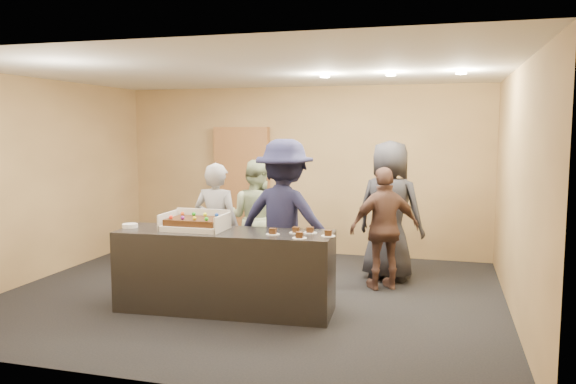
# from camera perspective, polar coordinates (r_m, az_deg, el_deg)

# --- Properties ---
(room) EXTENTS (6.04, 6.00, 2.70)m
(room) POSITION_cam_1_polar(r_m,az_deg,el_deg) (6.77, -3.84, 0.69)
(room) COLOR black
(room) RESTS_ON ground
(serving_counter) EXTENTS (2.44, 0.85, 0.90)m
(serving_counter) POSITION_cam_1_polar(r_m,az_deg,el_deg) (6.36, -6.41, -7.96)
(serving_counter) COLOR black
(serving_counter) RESTS_ON floor
(storage_cabinet) EXTENTS (0.93, 0.15, 2.06)m
(storage_cabinet) POSITION_cam_1_polar(r_m,az_deg,el_deg) (9.40, -4.71, 0.31)
(storage_cabinet) COLOR brown
(storage_cabinet) RESTS_ON floor
(cake_box) EXTENTS (0.69, 0.48, 0.20)m
(cake_box) POSITION_cam_1_polar(r_m,az_deg,el_deg) (6.42, -9.32, -3.34)
(cake_box) COLOR white
(cake_box) RESTS_ON serving_counter
(sheet_cake) EXTENTS (0.59, 0.41, 0.11)m
(sheet_cake) POSITION_cam_1_polar(r_m,az_deg,el_deg) (6.38, -9.43, -2.93)
(sheet_cake) COLOR #361C0C
(sheet_cake) RESTS_ON cake_box
(plate_stack) EXTENTS (0.18, 0.18, 0.04)m
(plate_stack) POSITION_cam_1_polar(r_m,az_deg,el_deg) (6.69, -15.75, -3.31)
(plate_stack) COLOR white
(plate_stack) RESTS_ON serving_counter
(slice_a) EXTENTS (0.15, 0.15, 0.07)m
(slice_a) POSITION_cam_1_polar(r_m,az_deg,el_deg) (6.02, -1.55, -4.13)
(slice_a) COLOR white
(slice_a) RESTS_ON serving_counter
(slice_b) EXTENTS (0.15, 0.15, 0.07)m
(slice_b) POSITION_cam_1_polar(r_m,az_deg,el_deg) (6.10, 0.83, -3.99)
(slice_b) COLOR white
(slice_b) RESTS_ON serving_counter
(slice_c) EXTENTS (0.15, 0.15, 0.07)m
(slice_c) POSITION_cam_1_polar(r_m,az_deg,el_deg) (5.80, 1.18, -4.51)
(slice_c) COLOR white
(slice_c) RESTS_ON serving_counter
(slice_d) EXTENTS (0.15, 0.15, 0.07)m
(slice_d) POSITION_cam_1_polar(r_m,az_deg,el_deg) (6.10, 2.26, -3.98)
(slice_d) COLOR white
(slice_d) RESTS_ON serving_counter
(slice_e) EXTENTS (0.15, 0.15, 0.07)m
(slice_e) POSITION_cam_1_polar(r_m,az_deg,el_deg) (5.93, 4.11, -4.30)
(slice_e) COLOR white
(slice_e) RESTS_ON serving_counter
(person_server_grey) EXTENTS (0.60, 0.40, 1.61)m
(person_server_grey) POSITION_cam_1_polar(r_m,az_deg,el_deg) (7.00, -7.27, -3.64)
(person_server_grey) COLOR #949598
(person_server_grey) RESTS_ON floor
(person_sage_man) EXTENTS (0.85, 0.70, 1.61)m
(person_sage_man) POSITION_cam_1_polar(r_m,az_deg,el_deg) (7.76, -3.31, -2.64)
(person_sage_man) COLOR #9EB083
(person_sage_man) RESTS_ON floor
(person_navy_man) EXTENTS (1.31, 0.86, 1.91)m
(person_navy_man) POSITION_cam_1_polar(r_m,az_deg,el_deg) (6.63, -0.35, -2.86)
(person_navy_man) COLOR #1A1C3B
(person_navy_man) RESTS_ON floor
(person_brown_extra) EXTENTS (0.98, 0.76, 1.55)m
(person_brown_extra) POSITION_cam_1_polar(r_m,az_deg,el_deg) (7.19, 9.80, -3.67)
(person_brown_extra) COLOR brown
(person_brown_extra) RESTS_ON floor
(person_dark_suit) EXTENTS (1.05, 0.84, 1.87)m
(person_dark_suit) POSITION_cam_1_polar(r_m,az_deg,el_deg) (7.64, 10.27, -1.86)
(person_dark_suit) COLOR #27272D
(person_dark_suit) RESTS_ON floor
(ceiling_spotlights) EXTENTS (1.72, 0.12, 0.03)m
(ceiling_spotlights) POSITION_cam_1_polar(r_m,az_deg,el_deg) (6.91, 10.41, 11.68)
(ceiling_spotlights) COLOR #FFEAC6
(ceiling_spotlights) RESTS_ON ceiling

